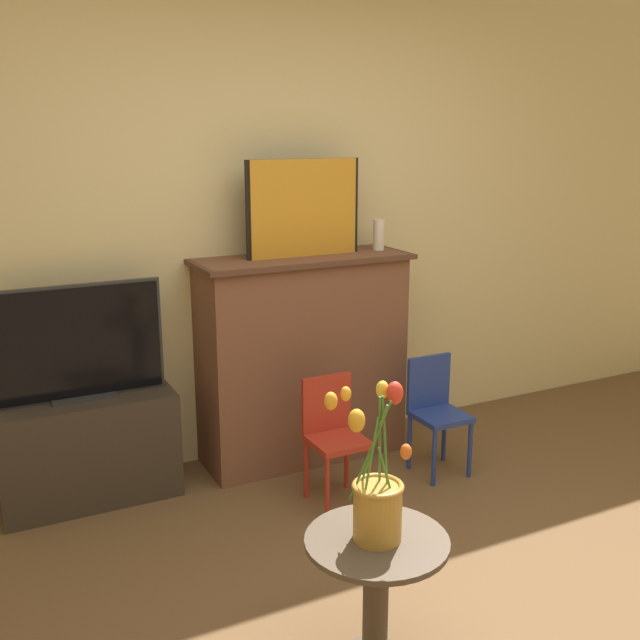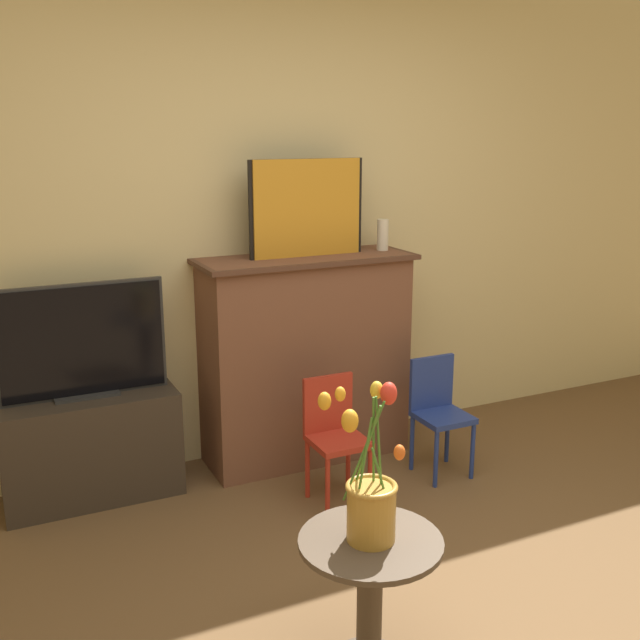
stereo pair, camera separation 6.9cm
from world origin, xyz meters
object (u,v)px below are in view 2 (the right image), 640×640
chair_red (334,431)px  chair_blue (438,408)px  vase_tulips (370,497)px  tv_monitor (82,342)px  painting (307,208)px

chair_red → chair_blue: 0.64m
chair_blue → vase_tulips: vase_tulips is taller
tv_monitor → chair_red: bearing=-26.7°
chair_red → vase_tulips: (-0.44, -1.14, 0.29)m
vase_tulips → chair_blue: bearing=47.5°
painting → chair_blue: 1.27m
chair_red → vase_tulips: bearing=-111.1°
vase_tulips → tv_monitor: bearing=111.0°
chair_red → chair_blue: size_ratio=1.00×
painting → chair_red: painting is taller
painting → chair_blue: bearing=-42.9°
tv_monitor → chair_red: tv_monitor is taller
chair_red → vase_tulips: 1.25m
tv_monitor → vase_tulips: size_ratio=1.49×
painting → vase_tulips: 1.92m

